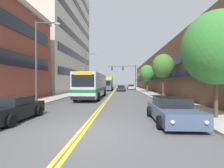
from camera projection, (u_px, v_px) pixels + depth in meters
name	position (u px, v px, depth m)	size (l,w,h in m)	color
ground_plane	(115.00, 90.00, 44.52)	(240.00, 240.00, 0.00)	#565659
sidewalk_left	(88.00, 90.00, 44.89)	(2.92, 106.00, 0.12)	#B2ADA5
sidewalk_right	(142.00, 90.00, 44.15)	(2.92, 106.00, 0.12)	#B2ADA5
centre_line	(115.00, 90.00, 44.52)	(0.34, 106.00, 0.01)	yellow
office_tower_left	(54.00, 32.00, 42.16)	(12.08, 29.63, 28.13)	beige
storefront_row_right	(165.00, 74.00, 43.81)	(9.10, 68.00, 8.00)	brown
city_bus	(93.00, 84.00, 22.63)	(2.83, 11.52, 3.09)	silver
car_white_parked_left_near	(93.00, 89.00, 36.90)	(2.11, 4.72, 1.29)	white
car_black_parked_left_mid	(10.00, 109.00, 9.35)	(2.11, 4.48, 1.28)	black
car_slate_blue_parked_right_foreground	(172.00, 111.00, 9.04)	(2.09, 4.71, 1.27)	#475675
car_silver_parked_right_mid	(131.00, 87.00, 48.75)	(2.00, 4.92, 1.36)	#B7B7BC
car_charcoal_moving_lead	(121.00, 88.00, 39.69)	(2.04, 4.55, 1.33)	#232328
box_truck	(108.00, 84.00, 42.38)	(2.59, 7.15, 3.34)	#475675
traffic_signal_mast	(126.00, 72.00, 43.19)	(6.95, 0.38, 6.37)	#47474C
street_lamp_left_near	(40.00, 56.00, 14.23)	(2.12, 0.28, 7.03)	#47474C
street_lamp_left_far	(88.00, 69.00, 34.33)	(2.44, 0.28, 7.76)	#47474C
street_tree_right_near	(216.00, 48.00, 9.57)	(3.68, 3.68, 5.86)	brown
street_tree_right_mid	(163.00, 66.00, 21.69)	(2.70, 2.70, 5.44)	brown
street_tree_right_far	(147.00, 73.00, 34.81)	(3.04, 3.04, 5.35)	brown
fire_hydrant	(164.00, 98.00, 17.60)	(0.29, 0.21, 0.78)	red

